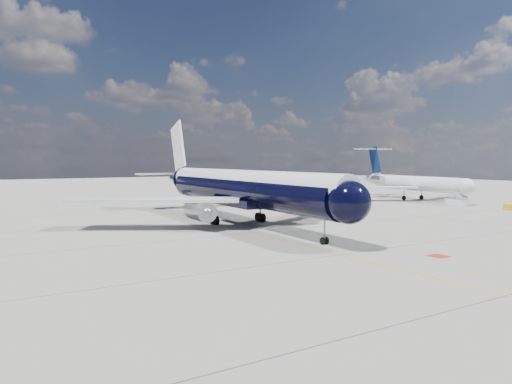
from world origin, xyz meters
TOP-DOWN VIEW (x-y plane):
  - ground at (0.00, 30.00)m, footprint 320.00×320.00m
  - taxiway_centerline at (0.00, 25.00)m, footprint 0.16×160.00m
  - red_marking at (6.80, -10.00)m, footprint 1.60×1.60m
  - main_airliner at (4.04, 18.04)m, footprint 41.48×50.65m
  - regional_jet at (53.25, 31.80)m, footprint 28.45×33.11m
  - boarding_stair at (51.18, 19.18)m, footprint 3.23×3.79m
  - service_tug at (50.05, 8.33)m, footprint 2.68×1.77m

SIDE VIEW (x-z plane):
  - ground at x=0.00m, z-range 0.00..0.00m
  - taxiway_centerline at x=0.00m, z-range 0.00..0.01m
  - red_marking at x=6.80m, z-range 0.00..0.01m
  - service_tug at x=50.05m, z-range -0.01..0.97m
  - boarding_stair at x=51.18m, z-range -1.18..2.57m
  - regional_jet at x=53.25m, z-range -2.08..9.19m
  - main_airliner at x=4.04m, z-range -2.77..11.85m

